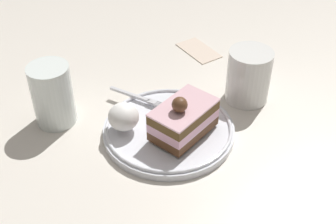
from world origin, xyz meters
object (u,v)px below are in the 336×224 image
Objects in this scene: drink_glass_near at (248,79)px; folded_napkin at (199,50)px; whipped_cream_dollop at (124,117)px; cake_slice at (182,118)px; fork at (141,98)px; drink_glass_far at (53,98)px; dessert_plate at (168,130)px.

drink_glass_near is 0.19m from folded_napkin.
whipped_cream_dollop is 0.52× the size of folded_napkin.
cake_slice reaches higher than folded_napkin.
cake_slice is 0.11m from fork.
fork is at bearing 41.07° from drink_glass_near.
cake_slice is at bearing 113.76° from folded_napkin.
folded_napkin is at bearing -105.55° from drink_glass_far.
fork is at bearing -133.71° from drink_glass_far.
whipped_cream_dollop is at bearing -165.94° from drink_glass_far.
folded_napkin is at bearing -71.24° from dessert_plate.
dessert_plate is 0.04m from cake_slice.
whipped_cream_dollop is at bearing 58.36° from drink_glass_near.
drink_glass_near reaches higher than fork.
drink_glass_far is at bearing 43.35° from drink_glass_near.
dessert_plate is at bearing 108.76° from folded_napkin.
whipped_cream_dollop is 0.08m from fork.
whipped_cream_dollop is 0.13m from drink_glass_far.
folded_napkin is (0.03, -0.30, -0.04)m from whipped_cream_dollop.
drink_glass_far is (0.25, 0.23, 0.01)m from drink_glass_near.
drink_glass_near reaches higher than whipped_cream_dollop.
drink_glass_far is at bearing 14.06° from whipped_cream_dollop.
cake_slice is 2.25× the size of whipped_cream_dollop.
drink_glass_near is (-0.07, -0.16, 0.03)m from dessert_plate.
drink_glass_far is at bearing 46.29° from fork.
cake_slice is 1.16× the size of folded_napkin.
drink_glass_near reaches higher than cake_slice.
drink_glass_near is at bearing -121.64° from whipped_cream_dollop.
drink_glass_near is 1.00× the size of folded_napkin.
dessert_plate is at bearing 3.26° from cake_slice.
folded_napkin is at bearing -84.34° from whipped_cream_dollop.
cake_slice is 0.91× the size of fork.
whipped_cream_dollop is (0.06, 0.04, 0.03)m from dessert_plate.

